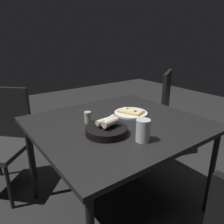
{
  "coord_description": "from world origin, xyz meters",
  "views": [
    {
      "loc": [
        -1.14,
        0.88,
        1.32
      ],
      "look_at": [
        0.07,
        0.0,
        0.8
      ],
      "focal_mm": 34.39,
      "sensor_mm": 36.0,
      "label": 1
    }
  ],
  "objects_px": {
    "dining_table": "(118,129)",
    "beer_glass": "(143,132)",
    "pepper_shaker": "(88,118)",
    "pizza_plate": "(131,113)",
    "bread_basket": "(107,129)",
    "chair_far": "(3,134)",
    "chair_near": "(155,108)"
  },
  "relations": [
    {
      "from": "pepper_shaker",
      "to": "beer_glass",
      "type": "bearing_deg",
      "value": -165.04
    },
    {
      "from": "dining_table",
      "to": "pizza_plate",
      "type": "relative_size",
      "value": 4.43
    },
    {
      "from": "bread_basket",
      "to": "chair_far",
      "type": "bearing_deg",
      "value": 27.25
    },
    {
      "from": "bread_basket",
      "to": "pepper_shaker",
      "type": "xyz_separation_m",
      "value": [
        0.23,
        0.0,
        0.01
      ]
    },
    {
      "from": "beer_glass",
      "to": "pepper_shaker",
      "type": "relative_size",
      "value": 1.66
    },
    {
      "from": "pizza_plate",
      "to": "pepper_shaker",
      "type": "relative_size",
      "value": 3.23
    },
    {
      "from": "beer_glass",
      "to": "pizza_plate",
      "type": "bearing_deg",
      "value": -32.56
    },
    {
      "from": "pepper_shaker",
      "to": "dining_table",
      "type": "bearing_deg",
      "value": -121.87
    },
    {
      "from": "pizza_plate",
      "to": "bread_basket",
      "type": "height_order",
      "value": "bread_basket"
    },
    {
      "from": "chair_near",
      "to": "bread_basket",
      "type": "bearing_deg",
      "value": 118.08
    },
    {
      "from": "pizza_plate",
      "to": "beer_glass",
      "type": "height_order",
      "value": "beer_glass"
    },
    {
      "from": "beer_glass",
      "to": "chair_far",
      "type": "xyz_separation_m",
      "value": [
        1.12,
        0.58,
        -0.28
      ]
    },
    {
      "from": "dining_table",
      "to": "chair_far",
      "type": "height_order",
      "value": "chair_far"
    },
    {
      "from": "dining_table",
      "to": "beer_glass",
      "type": "height_order",
      "value": "beer_glass"
    },
    {
      "from": "chair_far",
      "to": "pepper_shaker",
      "type": "bearing_deg",
      "value": -145.66
    },
    {
      "from": "beer_glass",
      "to": "pepper_shaker",
      "type": "height_order",
      "value": "beer_glass"
    },
    {
      "from": "dining_table",
      "to": "beer_glass",
      "type": "distance_m",
      "value": 0.35
    },
    {
      "from": "beer_glass",
      "to": "chair_near",
      "type": "relative_size",
      "value": 0.14
    },
    {
      "from": "pizza_plate",
      "to": "bread_basket",
      "type": "distance_m",
      "value": 0.41
    },
    {
      "from": "bread_basket",
      "to": "pepper_shaker",
      "type": "bearing_deg",
      "value": 0.96
    },
    {
      "from": "pizza_plate",
      "to": "chair_far",
      "type": "relative_size",
      "value": 0.29
    },
    {
      "from": "pepper_shaker",
      "to": "chair_far",
      "type": "distance_m",
      "value": 0.87
    },
    {
      "from": "dining_table",
      "to": "chair_near",
      "type": "height_order",
      "value": "chair_near"
    },
    {
      "from": "pizza_plate",
      "to": "chair_far",
      "type": "distance_m",
      "value": 1.13
    },
    {
      "from": "pizza_plate",
      "to": "beer_glass",
      "type": "bearing_deg",
      "value": 147.44
    },
    {
      "from": "beer_glass",
      "to": "chair_far",
      "type": "bearing_deg",
      "value": 27.5
    },
    {
      "from": "chair_near",
      "to": "pizza_plate",
      "type": "bearing_deg",
      "value": 118.56
    },
    {
      "from": "chair_near",
      "to": "chair_far",
      "type": "relative_size",
      "value": 1.06
    },
    {
      "from": "beer_glass",
      "to": "pepper_shaker",
      "type": "xyz_separation_m",
      "value": [
        0.44,
        0.12,
        -0.02
      ]
    },
    {
      "from": "beer_glass",
      "to": "chair_far",
      "type": "relative_size",
      "value": 0.15
    },
    {
      "from": "bread_basket",
      "to": "pepper_shaker",
      "type": "relative_size",
      "value": 3.28
    },
    {
      "from": "pepper_shaker",
      "to": "chair_near",
      "type": "distance_m",
      "value": 1.18
    }
  ]
}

